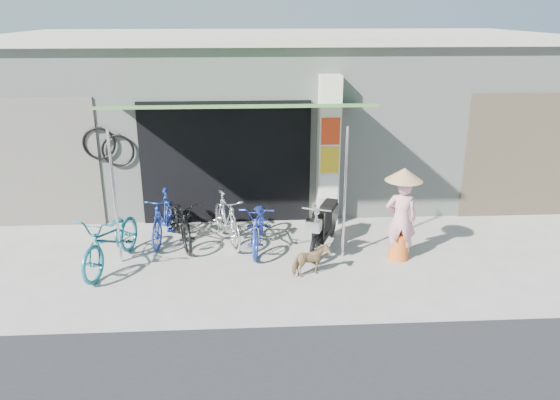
{
  "coord_description": "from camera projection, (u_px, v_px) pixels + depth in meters",
  "views": [
    {
      "loc": [
        -0.73,
        -8.05,
        4.18
      ],
      "look_at": [
        -0.2,
        1.0,
        1.0
      ],
      "focal_mm": 35.0,
      "sensor_mm": 36.0,
      "label": 1
    }
  ],
  "objects": [
    {
      "name": "awning",
      "position": [
        238.0,
        109.0,
        9.65
      ],
      "size": [
        4.6,
        1.88,
        2.72
      ],
      "color": "#3A682E",
      "rests_on": "ground"
    },
    {
      "name": "nun",
      "position": [
        401.0,
        215.0,
        9.4
      ],
      "size": [
        0.64,
        0.64,
        1.66
      ],
      "rotation": [
        0.0,
        0.0,
        3.01
      ],
      "color": "pink",
      "rests_on": "ground"
    },
    {
      "name": "bike_black",
      "position": [
        181.0,
        220.0,
        10.18
      ],
      "size": [
        1.11,
        1.82,
        0.9
      ],
      "primitive_type": "imported",
      "rotation": [
        0.0,
        0.0,
        0.32
      ],
      "color": "black",
      "rests_on": "ground"
    },
    {
      "name": "bicycle_shop",
      "position": [
        278.0,
        111.0,
        13.19
      ],
      "size": [
        12.3,
        5.3,
        3.66
      ],
      "color": "#A1A59D",
      "rests_on": "ground"
    },
    {
      "name": "ground",
      "position": [
        296.0,
        277.0,
        9.0
      ],
      "size": [
        80.0,
        80.0,
        0.0
      ],
      "primitive_type": "plane",
      "color": "#A5A095",
      "rests_on": "ground"
    },
    {
      "name": "neighbour_left",
      "position": [
        32.0,
        164.0,
        10.74
      ],
      "size": [
        2.6,
        0.06,
        2.6
      ],
      "primitive_type": "cube",
      "color": "#6B665B",
      "rests_on": "ground"
    },
    {
      "name": "moped",
      "position": [
        325.0,
        225.0,
        9.96
      ],
      "size": [
        0.82,
        1.68,
        0.99
      ],
      "rotation": [
        0.0,
        0.0,
        -0.38
      ],
      "color": "black",
      "rests_on": "ground"
    },
    {
      "name": "bike_blue",
      "position": [
        163.0,
        217.0,
        10.26
      ],
      "size": [
        0.63,
        1.64,
        0.96
      ],
      "primitive_type": "imported",
      "rotation": [
        0.0,
        0.0,
        -0.12
      ],
      "color": "navy",
      "rests_on": "ground"
    },
    {
      "name": "shop_pillar",
      "position": [
        328.0,
        151.0,
        10.86
      ],
      "size": [
        0.42,
        0.44,
        3.0
      ],
      "color": "beige",
      "rests_on": "ground"
    },
    {
      "name": "bike_teal",
      "position": [
        112.0,
        239.0,
        9.22
      ],
      "size": [
        1.11,
        2.02,
        1.01
      ],
      "primitive_type": "imported",
      "rotation": [
        0.0,
        0.0,
        -0.24
      ],
      "color": "#1C707E",
      "rests_on": "ground"
    },
    {
      "name": "neighbour_right",
      "position": [
        526.0,
        156.0,
        11.29
      ],
      "size": [
        2.6,
        0.06,
        2.6
      ],
      "primitive_type": "cube",
      "color": "brown",
      "rests_on": "ground"
    },
    {
      "name": "bike_silver",
      "position": [
        227.0,
        218.0,
        10.21
      ],
      "size": [
        0.93,
        1.64,
        0.95
      ],
      "primitive_type": "imported",
      "rotation": [
        0.0,
        0.0,
        0.33
      ],
      "color": "silver",
      "rests_on": "ground"
    },
    {
      "name": "street_dog",
      "position": [
        310.0,
        261.0,
        8.96
      ],
      "size": [
        0.69,
        0.53,
        0.53
      ],
      "primitive_type": "imported",
      "rotation": [
        0.0,
        0.0,
        2.01
      ],
      "color": "#A17B55",
      "rests_on": "ground"
    },
    {
      "name": "bike_navy",
      "position": [
        259.0,
        224.0,
        9.99
      ],
      "size": [
        0.8,
        1.81,
        0.92
      ],
      "primitive_type": "imported",
      "rotation": [
        0.0,
        0.0,
        -0.11
      ],
      "color": "#213297",
      "rests_on": "ground"
    }
  ]
}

